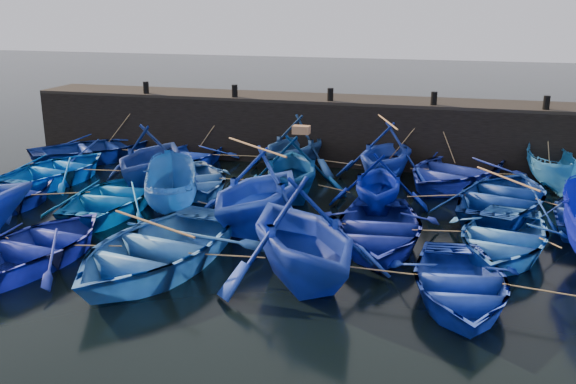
% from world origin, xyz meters
% --- Properties ---
extents(ground, '(120.00, 120.00, 0.00)m').
position_xyz_m(ground, '(0.00, 0.00, 0.00)').
color(ground, black).
rests_on(ground, ground).
extents(quay_wall, '(26.00, 2.50, 2.50)m').
position_xyz_m(quay_wall, '(0.00, 10.50, 1.25)').
color(quay_wall, black).
rests_on(quay_wall, ground).
extents(quay_top, '(26.00, 2.50, 0.12)m').
position_xyz_m(quay_top, '(0.00, 10.50, 2.56)').
color(quay_top, black).
rests_on(quay_top, quay_wall).
extents(bollard_0, '(0.24, 0.24, 0.50)m').
position_xyz_m(bollard_0, '(-8.00, 9.60, 2.87)').
color(bollard_0, black).
rests_on(bollard_0, quay_top).
extents(bollard_1, '(0.24, 0.24, 0.50)m').
position_xyz_m(bollard_1, '(-4.00, 9.60, 2.87)').
color(bollard_1, black).
rests_on(bollard_1, quay_top).
extents(bollard_2, '(0.24, 0.24, 0.50)m').
position_xyz_m(bollard_2, '(0.00, 9.60, 2.87)').
color(bollard_2, black).
rests_on(bollard_2, quay_top).
extents(bollard_3, '(0.24, 0.24, 0.50)m').
position_xyz_m(bollard_3, '(4.00, 9.60, 2.87)').
color(bollard_3, black).
rests_on(bollard_3, quay_top).
extents(bollard_4, '(0.24, 0.24, 0.50)m').
position_xyz_m(bollard_4, '(8.00, 9.60, 2.87)').
color(bollard_4, black).
rests_on(bollard_4, quay_top).
extents(boat_0, '(6.12, 6.12, 1.05)m').
position_xyz_m(boat_0, '(-9.59, 7.72, 0.52)').
color(boat_0, navy).
rests_on(boat_0, ground).
extents(boat_1, '(3.56, 4.73, 0.93)m').
position_xyz_m(boat_1, '(-5.43, 7.88, 0.47)').
color(boat_1, '#1633C3').
rests_on(boat_1, ground).
extents(boat_2, '(4.60, 5.02, 2.23)m').
position_xyz_m(boat_2, '(-1.08, 8.16, 1.12)').
color(boat_2, navy).
rests_on(boat_2, ground).
extents(boat_3, '(4.19, 4.68, 2.20)m').
position_xyz_m(boat_3, '(2.49, 7.74, 1.10)').
color(boat_3, '#183299').
rests_on(boat_3, ground).
extents(boat_4, '(6.12, 6.92, 1.19)m').
position_xyz_m(boat_4, '(4.96, 7.78, 0.59)').
color(boat_4, navy).
rests_on(boat_4, ground).
extents(boat_5, '(2.07, 4.24, 1.57)m').
position_xyz_m(boat_5, '(8.31, 7.86, 0.79)').
color(boat_5, '#256DAB').
rests_on(boat_5, ground).
extents(boat_6, '(4.23, 5.32, 0.99)m').
position_xyz_m(boat_6, '(-9.10, 4.49, 0.50)').
color(boat_6, '#034BC1').
rests_on(boat_6, ground).
extents(boat_7, '(4.06, 4.64, 2.34)m').
position_xyz_m(boat_7, '(-5.44, 4.72, 1.17)').
color(boat_7, navy).
rests_on(boat_7, ground).
extents(boat_8, '(5.00, 5.38, 0.91)m').
position_xyz_m(boat_8, '(-3.73, 4.65, 0.45)').
color(boat_8, '#2E5FB5').
rests_on(boat_8, ground).
extents(boat_9, '(4.64, 5.06, 2.24)m').
position_xyz_m(boat_9, '(-0.27, 4.74, 1.12)').
color(boat_9, navy).
rests_on(boat_9, ground).
extents(boat_10, '(3.49, 3.95, 1.93)m').
position_xyz_m(boat_10, '(2.70, 4.17, 0.96)').
color(boat_10, '#041799').
rests_on(boat_10, ground).
extents(boat_11, '(5.11, 6.17, 1.11)m').
position_xyz_m(boat_11, '(6.55, 4.97, 0.55)').
color(boat_11, navy).
rests_on(boat_11, ground).
extents(boat_13, '(3.58, 4.55, 0.85)m').
position_xyz_m(boat_13, '(-8.77, 1.26, 0.43)').
color(boat_13, navy).
rests_on(boat_13, ground).
extents(boat_14, '(3.59, 4.88, 0.99)m').
position_xyz_m(boat_14, '(-5.34, 2.01, 0.49)').
color(boat_14, '#0957AA').
rests_on(boat_14, ground).
extents(boat_15, '(3.19, 4.57, 1.66)m').
position_xyz_m(boat_15, '(-3.42, 1.98, 0.83)').
color(boat_15, '#194C8F').
rests_on(boat_15, ground).
extents(boat_16, '(4.78, 5.29, 2.44)m').
position_xyz_m(boat_16, '(-0.47, 1.52, 1.22)').
color(boat_16, blue).
rests_on(boat_16, ground).
extents(boat_17, '(4.05, 5.29, 1.02)m').
position_xyz_m(boat_17, '(3.09, 1.14, 0.51)').
color(boat_17, navy).
rests_on(boat_17, ground).
extents(boat_18, '(4.17, 5.26, 0.98)m').
position_xyz_m(boat_18, '(6.32, 1.39, 0.49)').
color(boat_18, blue).
rests_on(boat_18, ground).
extents(boat_21, '(3.91, 5.06, 0.97)m').
position_xyz_m(boat_21, '(-5.09, -2.23, 0.49)').
color(boat_21, navy).
rests_on(boat_21, ground).
extents(boat_22, '(5.05, 6.39, 1.20)m').
position_xyz_m(boat_22, '(-2.00, -1.94, 0.60)').
color(boat_22, blue).
rests_on(boat_22, ground).
extents(boat_23, '(6.21, 6.36, 2.54)m').
position_xyz_m(boat_23, '(1.67, -1.74, 1.27)').
color(boat_23, '#142FA6').
rests_on(boat_23, ground).
extents(boat_24, '(3.68, 4.77, 0.92)m').
position_xyz_m(boat_24, '(5.26, -1.80, 0.46)').
color(boat_24, '#173296').
rests_on(boat_24, ground).
extents(wooden_crate, '(0.55, 0.35, 0.27)m').
position_xyz_m(wooden_crate, '(0.03, 4.74, 2.38)').
color(wooden_crate, '#986742').
rests_on(wooden_crate, boat_9).
extents(mooring_ropes, '(17.94, 11.78, 2.10)m').
position_xyz_m(mooring_ropes, '(-0.16, 5.05, 0.87)').
color(mooring_ropes, tan).
rests_on(mooring_ropes, ground).
extents(loose_oars, '(10.81, 11.77, 1.39)m').
position_xyz_m(loose_oars, '(1.64, 3.07, 1.77)').
color(loose_oars, '#99724C').
rests_on(loose_oars, ground).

